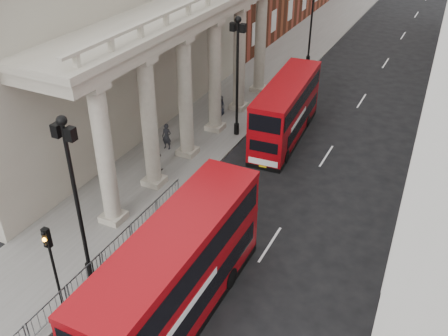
# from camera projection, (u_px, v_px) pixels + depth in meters

# --- Properties ---
(sidewalk_west) EXTENTS (6.00, 140.00, 0.12)m
(sidewalk_west) POSITION_uv_depth(u_px,v_px,m) (260.00, 82.00, 44.09)
(sidewalk_west) COLOR slate
(sidewalk_west) RESTS_ON ground
(kerb) EXTENTS (0.20, 140.00, 0.14)m
(kerb) POSITION_uv_depth(u_px,v_px,m) (292.00, 87.00, 42.97)
(kerb) COLOR slate
(kerb) RESTS_ON ground
(portico_building) EXTENTS (9.00, 28.00, 12.00)m
(portico_building) POSITION_uv_depth(u_px,v_px,m) (97.00, 41.00, 34.67)
(portico_building) COLOR #9E9784
(portico_building) RESTS_ON ground
(lamp_post_south) EXTENTS (1.05, 0.44, 8.32)m
(lamp_post_south) POSITION_uv_depth(u_px,v_px,m) (75.00, 192.00, 20.82)
(lamp_post_south) COLOR black
(lamp_post_south) RESTS_ON sidewalk_west
(lamp_post_mid) EXTENTS (1.05, 0.44, 8.32)m
(lamp_post_mid) POSITION_uv_depth(u_px,v_px,m) (237.00, 70.00, 33.02)
(lamp_post_mid) COLOR black
(lamp_post_mid) RESTS_ON sidewalk_west
(lamp_post_north) EXTENTS (1.05, 0.44, 8.32)m
(lamp_post_north) POSITION_uv_depth(u_px,v_px,m) (312.00, 13.00, 45.22)
(lamp_post_north) COLOR black
(lamp_post_north) RESTS_ON sidewalk_west
(traffic_light) EXTENTS (0.28, 0.33, 4.30)m
(traffic_light) POSITION_uv_depth(u_px,v_px,m) (51.00, 255.00, 20.19)
(traffic_light) COLOR black
(traffic_light) RESTS_ON sidewalk_west
(crowd_barriers) EXTENTS (0.50, 18.75, 1.10)m
(crowd_barriers) POSITION_uv_depth(u_px,v_px,m) (67.00, 295.00, 21.59)
(crowd_barriers) COLOR gray
(crowd_barriers) RESTS_ON sidewalk_west
(bus_near) EXTENTS (2.67, 10.80, 4.66)m
(bus_near) POSITION_uv_depth(u_px,v_px,m) (177.00, 274.00, 20.21)
(bus_near) COLOR maroon
(bus_near) RESTS_ON ground
(bus_far) EXTENTS (3.00, 9.78, 4.16)m
(bus_far) POSITION_uv_depth(u_px,v_px,m) (286.00, 109.00, 34.20)
(bus_far) COLOR #91060C
(bus_far) RESTS_ON ground
(pedestrian_a) EXTENTS (0.69, 0.49, 1.80)m
(pedestrian_a) POSITION_uv_depth(u_px,v_px,m) (167.00, 137.00, 33.27)
(pedestrian_a) COLOR black
(pedestrian_a) RESTS_ON sidewalk_west
(pedestrian_b) EXTENTS (0.89, 0.71, 1.80)m
(pedestrian_b) POSITION_uv_depth(u_px,v_px,m) (156.00, 157.00, 31.00)
(pedestrian_b) COLOR #292221
(pedestrian_b) RESTS_ON sidewalk_west
(pedestrian_c) EXTENTS (0.78, 0.53, 1.55)m
(pedestrian_c) POSITION_uv_depth(u_px,v_px,m) (220.00, 105.00, 37.85)
(pedestrian_c) COLOR black
(pedestrian_c) RESTS_ON sidewalk_west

